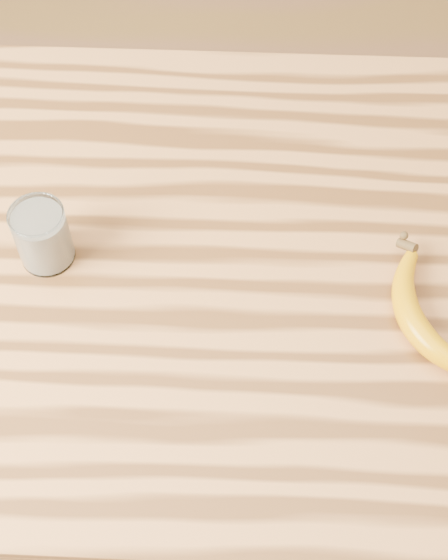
{
  "coord_description": "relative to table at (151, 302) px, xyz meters",
  "views": [
    {
      "loc": [
        0.13,
        -0.6,
        1.74
      ],
      "look_at": [
        0.11,
        -0.06,
        0.93
      ],
      "focal_mm": 50.0,
      "sensor_mm": 36.0,
      "label": 1
    }
  ],
  "objects": [
    {
      "name": "table",
      "position": [
        0.0,
        0.0,
        0.0
      ],
      "size": [
        1.2,
        0.8,
        0.9
      ],
      "color": "#B3713A",
      "rests_on": "ground"
    },
    {
      "name": "banana",
      "position": [
        0.35,
        -0.11,
        0.15
      ],
      "size": [
        0.21,
        0.3,
        0.03
      ],
      "primitive_type": null,
      "rotation": [
        0.0,
        0.0,
        0.42
      ],
      "color": "#CB8500",
      "rests_on": "table"
    },
    {
      "name": "smoothie_glass",
      "position": [
        -0.13,
        -0.01,
        0.17
      ],
      "size": [
        0.07,
        0.07,
        0.09
      ],
      "color": "white",
      "rests_on": "table"
    }
  ]
}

